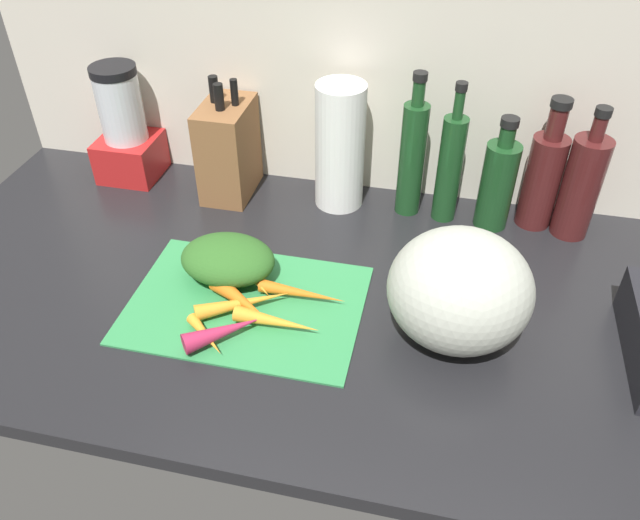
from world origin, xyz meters
TOP-DOWN VIEW (x-y plane):
  - ground_plane at (0.00, 0.00)cm, footprint 170.00×80.00cm
  - wall_back at (0.00, 38.50)cm, footprint 170.00×3.00cm
  - cutting_board at (-17.05, -7.10)cm, footprint 41.62×29.89cm
  - carrot_0 at (-7.36, -4.03)cm, footprint 16.01×3.38cm
  - carrot_1 at (-9.79, -12.17)cm, footprint 15.21×3.83cm
  - carrot_2 at (-20.60, -17.48)cm, footprint 8.98×8.27cm
  - carrot_3 at (-18.71, -0.83)cm, footprint 14.03×13.56cm
  - carrot_4 at (-16.83, -9.01)cm, footprint 16.02×11.13cm
  - carrot_5 at (-17.10, -8.85)cm, footprint 13.94×10.63cm
  - carrot_6 at (-17.74, -16.67)cm, footprint 12.77×11.38cm
  - carrot_greens_pile at (-22.34, -0.63)cm, footprint 17.68×13.60cm
  - winter_squash at (19.49, -6.54)cm, footprint 23.44×22.01cm
  - knife_block at (-31.81, 28.56)cm, footprint 9.88×15.50cm
  - blender_appliance at (-56.68, 30.26)cm, footprint 12.98×12.98cm
  - paper_towel_roll at (-7.40, 29.50)cm, footprint 10.36×10.36cm
  - bottle_0 at (7.64, 29.66)cm, footprint 5.29×5.29cm
  - bottle_1 at (15.45, 28.87)cm, footprint 5.03×5.03cm
  - bottle_2 at (25.29, 28.36)cm, footprint 6.93×6.93cm
  - bottle_3 at (34.00, 30.92)cm, footprint 7.26×7.26cm
  - bottle_4 at (41.16, 28.92)cm, footprint 7.45×7.45cm

SIDE VIEW (x-z plane):
  - ground_plane at x=0.00cm, z-range -3.00..0.00cm
  - cutting_board at x=-17.05cm, z-range 0.00..0.80cm
  - carrot_2 at x=-20.60cm, z-range 0.80..2.82cm
  - carrot_0 at x=-7.36cm, z-range 0.80..3.33cm
  - carrot_1 at x=-9.79cm, z-range 0.80..3.69cm
  - carrot_4 at x=-16.83cm, z-range 0.80..3.71cm
  - carrot_3 at x=-18.71cm, z-range 0.80..4.03cm
  - carrot_5 at x=-17.10cm, z-range 0.80..4.32cm
  - carrot_6 at x=-17.74cm, z-range 0.80..4.39cm
  - carrot_greens_pile at x=-22.34cm, z-range 0.80..8.28cm
  - bottle_2 at x=25.29cm, z-range -2.12..22.09cm
  - winter_squash at x=19.49cm, z-range 0.00..20.39cm
  - knife_block at x=-31.81cm, z-range -2.52..23.80cm
  - bottle_3 at x=34.00cm, z-range -2.74..25.07cm
  - bottle_4 at x=41.16cm, z-range -2.68..25.02cm
  - blender_appliance at x=-56.68cm, z-range -1.81..24.46cm
  - bottle_1 at x=15.45cm, z-range -2.84..27.22cm
  - bottle_0 at x=7.64cm, z-range -2.38..28.61cm
  - paper_towel_roll at x=-7.40cm, z-range 0.00..27.17cm
  - wall_back at x=0.00cm, z-range 0.00..60.00cm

